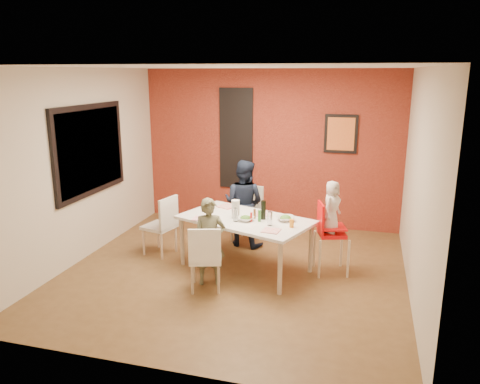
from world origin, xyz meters
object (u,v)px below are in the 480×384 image
(dining_table, at_px, (245,223))
(child_far, at_px, (244,203))
(wine_bottle, at_px, (263,210))
(chair_left, at_px, (163,223))
(paper_towel_roll, at_px, (236,209))
(child_near, at_px, (210,242))
(toddler, at_px, (332,207))
(chair_far, at_px, (249,210))
(chair_near, at_px, (205,255))
(high_chair, at_px, (329,231))

(dining_table, bearing_deg, child_far, 106.51)
(child_far, bearing_deg, wine_bottle, 131.53)
(chair_left, relative_size, paper_towel_roll, 3.62)
(dining_table, relative_size, child_near, 1.75)
(dining_table, xyz_separation_m, child_far, (-0.26, 0.88, 0.02))
(toddler, relative_size, paper_towel_roll, 2.82)
(chair_far, height_order, chair_left, chair_left)
(child_near, relative_size, wine_bottle, 4.36)
(chair_near, bearing_deg, dining_table, -127.13)
(child_far, height_order, toddler, child_far)
(dining_table, distance_m, child_near, 0.66)
(high_chair, distance_m, child_far, 1.54)
(chair_far, relative_size, chair_left, 0.99)
(child_far, distance_m, toddler, 1.57)
(high_chair, height_order, toddler, toddler)
(chair_left, height_order, toddler, toddler)
(high_chair, relative_size, child_far, 0.72)
(dining_table, relative_size, chair_near, 2.33)
(high_chair, bearing_deg, wine_bottle, 82.61)
(chair_left, bearing_deg, dining_table, 96.58)
(chair_near, bearing_deg, chair_far, -108.56)
(chair_far, xyz_separation_m, high_chair, (1.35, -0.95, 0.09))
(dining_table, height_order, toddler, toddler)
(chair_far, height_order, toddler, toddler)
(high_chair, relative_size, paper_towel_roll, 3.96)
(toddler, bearing_deg, chair_near, 146.15)
(chair_left, height_order, wine_bottle, wine_bottle)
(dining_table, height_order, chair_left, chair_left)
(child_far, height_order, paper_towel_roll, child_far)
(chair_left, bearing_deg, paper_towel_roll, 95.14)
(chair_left, relative_size, toddler, 1.28)
(chair_near, distance_m, wine_bottle, 1.06)
(child_near, bearing_deg, chair_far, 68.60)
(chair_near, xyz_separation_m, chair_far, (0.05, 1.92, 0.02))
(chair_far, bearing_deg, wine_bottle, -52.93)
(wine_bottle, bearing_deg, paper_towel_roll, -174.29)
(chair_near, bearing_deg, paper_towel_roll, -118.46)
(chair_left, distance_m, child_near, 1.23)
(child_far, bearing_deg, chair_left, 45.83)
(high_chair, xyz_separation_m, child_near, (-1.42, -0.74, -0.02))
(child_near, bearing_deg, high_chair, 8.74)
(high_chair, xyz_separation_m, child_far, (-1.36, 0.71, 0.09))
(dining_table, distance_m, high_chair, 1.12)
(dining_table, height_order, child_near, child_near)
(high_chair, height_order, child_far, child_far)
(chair_left, xyz_separation_m, child_near, (0.98, -0.74, 0.06))
(chair_left, relative_size, wine_bottle, 3.45)
(wine_bottle, xyz_separation_m, paper_towel_roll, (-0.38, -0.04, -0.01))
(high_chair, bearing_deg, child_far, 45.41)
(chair_far, xyz_separation_m, child_far, (-0.02, -0.24, 0.18))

